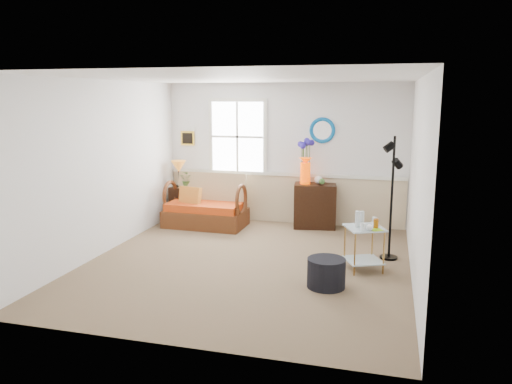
% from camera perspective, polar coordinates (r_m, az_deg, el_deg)
% --- Properties ---
extents(floor, '(4.50, 5.00, 0.01)m').
position_cam_1_polar(floor, '(7.22, -0.98, -8.14)').
color(floor, brown).
rests_on(floor, ground).
extents(ceiling, '(4.50, 5.00, 0.01)m').
position_cam_1_polar(ceiling, '(6.83, -1.05, 12.94)').
color(ceiling, white).
rests_on(ceiling, walls).
extents(walls, '(4.51, 5.01, 2.60)m').
position_cam_1_polar(walls, '(6.91, -1.01, 2.11)').
color(walls, white).
rests_on(walls, floor).
extents(wainscot, '(4.46, 0.02, 0.90)m').
position_cam_1_polar(wainscot, '(9.43, 3.18, -0.77)').
color(wainscot, '#C3AE88').
rests_on(wainscot, walls).
extents(chair_rail, '(4.46, 0.04, 0.06)m').
position_cam_1_polar(chair_rail, '(9.34, 3.19, 2.04)').
color(chair_rail, silver).
rests_on(chair_rail, walls).
extents(window, '(1.14, 0.06, 1.44)m').
position_cam_1_polar(window, '(9.48, -2.12, 6.32)').
color(window, white).
rests_on(window, walls).
extents(picture, '(0.28, 0.03, 0.28)m').
position_cam_1_polar(picture, '(9.85, -7.82, 6.11)').
color(picture, gold).
rests_on(picture, walls).
extents(mirror, '(0.47, 0.07, 0.47)m').
position_cam_1_polar(mirror, '(9.14, 7.59, 7.01)').
color(mirror, '#0073C7').
rests_on(mirror, walls).
extents(loveseat, '(1.46, 0.85, 0.95)m').
position_cam_1_polar(loveseat, '(9.16, -5.80, -1.02)').
color(loveseat, brown).
rests_on(loveseat, floor).
extents(throw_pillow, '(0.44, 0.19, 0.43)m').
position_cam_1_polar(throw_pillow, '(9.17, -7.55, -0.74)').
color(throw_pillow, '#BF490D').
rests_on(throw_pillow, loveseat).
extents(lamp_stand, '(0.46, 0.46, 0.64)m').
position_cam_1_polar(lamp_stand, '(9.76, -8.47, -1.27)').
color(lamp_stand, black).
rests_on(lamp_stand, floor).
extents(table_lamp, '(0.40, 0.40, 0.51)m').
position_cam_1_polar(table_lamp, '(9.65, -8.81, 2.05)').
color(table_lamp, orange).
rests_on(table_lamp, lamp_stand).
extents(potted_plant, '(0.41, 0.42, 0.25)m').
position_cam_1_polar(potted_plant, '(9.60, -7.83, 1.23)').
color(potted_plant, '#427032').
rests_on(potted_plant, lamp_stand).
extents(cabinet, '(0.81, 0.58, 0.80)m').
position_cam_1_polar(cabinet, '(9.12, 6.75, -1.55)').
color(cabinet, black).
rests_on(cabinet, floor).
extents(flower_vase, '(0.24, 0.24, 0.80)m').
position_cam_1_polar(flower_vase, '(8.97, 5.67, 3.45)').
color(flower_vase, '#EC4100').
rests_on(flower_vase, cabinet).
extents(side_table, '(0.63, 0.63, 0.61)m').
position_cam_1_polar(side_table, '(7.03, 12.22, -6.34)').
color(side_table, '#AA7C37').
rests_on(side_table, floor).
extents(tabletop_items, '(0.51, 0.51, 0.22)m').
position_cam_1_polar(tabletop_items, '(6.88, 12.71, -3.13)').
color(tabletop_items, silver).
rests_on(tabletop_items, side_table).
extents(floor_lamp, '(0.34, 0.34, 1.81)m').
position_cam_1_polar(floor_lamp, '(7.46, 15.24, -0.73)').
color(floor_lamp, black).
rests_on(floor_lamp, floor).
extents(ottoman, '(0.59, 0.59, 0.37)m').
position_cam_1_polar(ottoman, '(6.37, 8.03, -9.14)').
color(ottoman, black).
rests_on(ottoman, floor).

